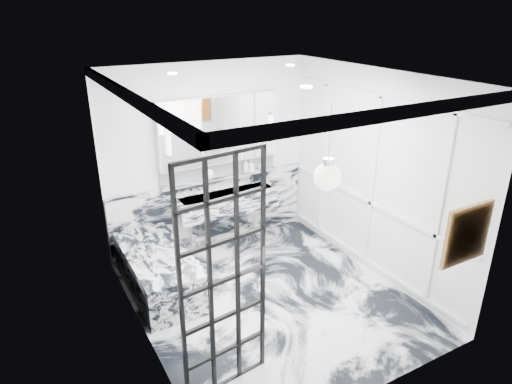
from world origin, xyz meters
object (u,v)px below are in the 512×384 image
trough_sink (227,202)px  bathtub (159,271)px  crittall_door (224,280)px  mirror_cabinet (220,129)px

trough_sink → bathtub: 1.55m
crittall_door → trough_sink: bearing=56.7°
crittall_door → bathtub: bearing=85.0°
trough_sink → mirror_cabinet: (-0.00, 0.17, 1.09)m
bathtub → trough_sink: bearing=26.5°
trough_sink → bathtub: trough_sink is taller
trough_sink → bathtub: bearing=-153.5°
bathtub → crittall_door: bearing=-87.8°
trough_sink → crittall_door: bearing=-116.2°
crittall_door → mirror_cabinet: size_ratio=1.25×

